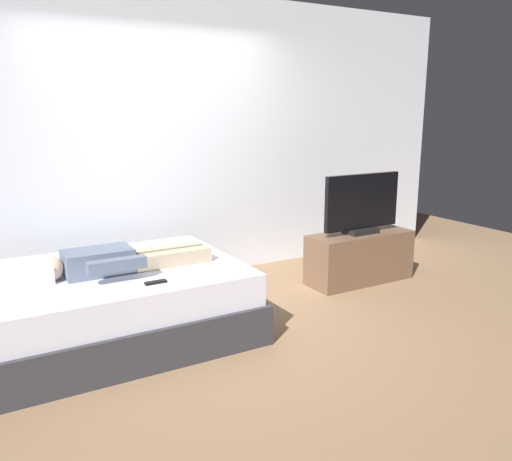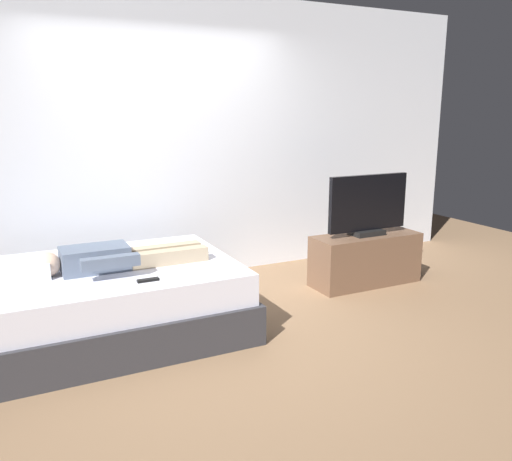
# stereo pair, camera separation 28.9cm
# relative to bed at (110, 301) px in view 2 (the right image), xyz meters

# --- Properties ---
(ground_plane) EXTENTS (10.00, 10.00, 0.00)m
(ground_plane) POSITION_rel_bed_xyz_m (0.78, -0.29, -0.26)
(ground_plane) COLOR #8C6B4C
(back_wall) EXTENTS (6.40, 0.10, 2.80)m
(back_wall) POSITION_rel_bed_xyz_m (1.18, 1.15, 1.14)
(back_wall) COLOR silver
(back_wall) RESTS_ON ground
(bed) EXTENTS (1.96, 1.46, 0.54)m
(bed) POSITION_rel_bed_xyz_m (0.00, 0.00, 0.00)
(bed) COLOR #333338
(bed) RESTS_ON ground
(pillow) EXTENTS (0.48, 0.34, 0.12)m
(pillow) POSITION_rel_bed_xyz_m (-0.66, 0.00, 0.34)
(pillow) COLOR white
(pillow) RESTS_ON bed
(person) EXTENTS (1.26, 0.46, 0.18)m
(person) POSITION_rel_bed_xyz_m (0.03, -0.08, 0.36)
(person) COLOR slate
(person) RESTS_ON bed
(remote) EXTENTS (0.15, 0.04, 0.02)m
(remote) POSITION_rel_bed_xyz_m (0.18, -0.48, 0.29)
(remote) COLOR black
(remote) RESTS_ON bed
(tv_stand) EXTENTS (1.10, 0.40, 0.50)m
(tv_stand) POSITION_rel_bed_xyz_m (2.51, 0.09, -0.01)
(tv_stand) COLOR brown
(tv_stand) RESTS_ON ground
(tv) EXTENTS (0.88, 0.20, 0.59)m
(tv) POSITION_rel_bed_xyz_m (2.51, 0.09, 0.52)
(tv) COLOR black
(tv) RESTS_ON tv_stand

